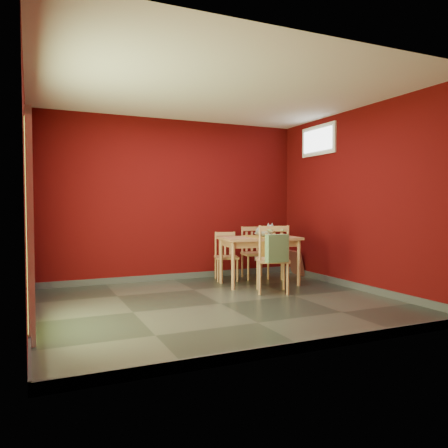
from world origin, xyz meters
name	(u,v)px	position (x,y,z in m)	size (l,w,h in m)	color
ground	(221,304)	(0.00, 0.00, 0.00)	(4.50, 4.50, 0.00)	#2D342D
room_shell	(221,300)	(0.00, 0.00, 0.05)	(4.50, 4.50, 4.50)	#4C0708
doorway	(28,219)	(-2.23, -0.40, 1.12)	(0.06, 1.01, 2.13)	#B7D838
window	(318,140)	(2.23, 1.00, 2.35)	(0.05, 0.90, 0.50)	white
outlet_plate	(257,257)	(1.60, 1.99, 0.30)	(0.08, 0.01, 0.12)	silver
dining_table	(259,243)	(1.10, 0.98, 0.66)	(1.28, 0.83, 0.76)	tan
table_runner	(263,241)	(1.10, 0.87, 0.70)	(0.40, 0.73, 0.35)	olive
chair_far_left	(226,256)	(0.80, 1.59, 0.41)	(0.47, 0.47, 0.81)	tan
chair_far_right	(254,252)	(1.33, 1.59, 0.45)	(0.48, 0.48, 0.89)	tan
chair_near	(273,258)	(0.96, 0.33, 0.50)	(0.60, 0.60, 0.98)	tan
tote_bag	(277,248)	(0.90, 0.11, 0.67)	(0.32, 0.19, 0.45)	#62895B
cat	(264,229)	(1.20, 1.00, 0.87)	(0.24, 0.47, 0.23)	slate
picture_frame	(296,263)	(2.19, 1.58, 0.22)	(0.19, 0.45, 0.44)	brown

